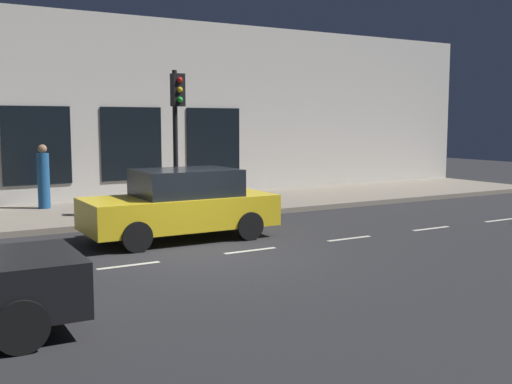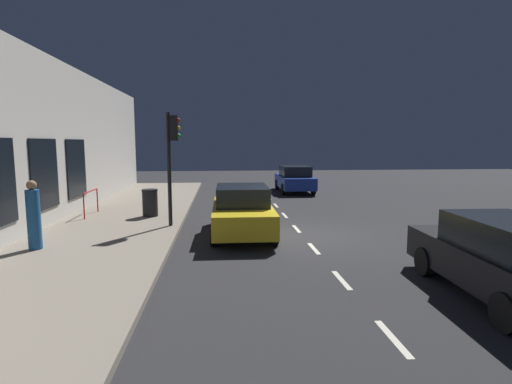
{
  "view_description": "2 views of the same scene",
  "coord_description": "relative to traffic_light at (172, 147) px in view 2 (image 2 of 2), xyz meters",
  "views": [
    {
      "loc": [
        -10.85,
        5.28,
        2.65
      ],
      "look_at": [
        1.51,
        -2.03,
        1.01
      ],
      "focal_mm": 43.5,
      "sensor_mm": 36.0,
      "label": 1
    },
    {
      "loc": [
        2.59,
        12.34,
        2.97
      ],
      "look_at": [
        1.28,
        -2.47,
        1.12
      ],
      "focal_mm": 27.86,
      "sensor_mm": 36.0,
      "label": 2
    }
  ],
  "objects": [
    {
      "name": "building_facade",
      "position": [
        4.58,
        1.23,
        0.16
      ],
      "size": [
        0.65,
        32.0,
        6.01
      ],
      "color": "beige",
      "rests_on": "ground"
    },
    {
      "name": "trash_bin",
      "position": [
        1.12,
        -1.85,
        -2.16
      ],
      "size": [
        0.61,
        0.61,
        1.05
      ],
      "color": "black",
      "rests_on": "sidewalk"
    },
    {
      "name": "traffic_light",
      "position": [
        0.0,
        0.0,
        0.0
      ],
      "size": [
        0.47,
        0.32,
        3.83
      ],
      "color": "black",
      "rests_on": "sidewalk"
    },
    {
      "name": "parked_car_2",
      "position": [
        -6.06,
        -10.09,
        -2.04
      ],
      "size": [
        1.97,
        4.3,
        1.58
      ],
      "rotation": [
        0.0,
        0.0,
        3.14
      ],
      "color": "#1E389E",
      "rests_on": "ground"
    },
    {
      "name": "sidewalk",
      "position": [
        2.03,
        1.23,
        -2.76
      ],
      "size": [
        4.5,
        32.0,
        0.15
      ],
      "color": "gray",
      "rests_on": "ground"
    },
    {
      "name": "pedestrian_0",
      "position": [
        3.34,
        2.74,
        -1.81
      ],
      "size": [
        0.48,
        0.48,
        1.84
      ],
      "rotation": [
        0.0,
        0.0,
        3.79
      ],
      "color": "#1E5189",
      "rests_on": "sidewalk"
    },
    {
      "name": "lane_centre_line",
      "position": [
        -4.22,
        0.23,
        -2.83
      ],
      "size": [
        0.12,
        27.2,
        0.01
      ],
      "color": "beige",
      "rests_on": "ground"
    },
    {
      "name": "ground_plane",
      "position": [
        -4.22,
        1.23,
        -2.83
      ],
      "size": [
        60.0,
        60.0,
        0.0
      ],
      "primitive_type": "plane",
      "color": "#28282B"
    },
    {
      "name": "red_railing",
      "position": [
        3.45,
        -2.27,
        -1.99
      ],
      "size": [
        0.05,
        1.68,
        0.97
      ],
      "color": "red",
      "rests_on": "sidewalk"
    },
    {
      "name": "parked_car_0",
      "position": [
        -6.93,
        6.71,
        -2.04
      ],
      "size": [
        1.93,
        4.42,
        1.58
      ],
      "rotation": [
        0.0,
        0.0,
        3.11
      ],
      "color": "black",
      "rests_on": "ground"
    },
    {
      "name": "parked_car_1",
      "position": [
        -2.29,
        0.92,
        -2.04
      ],
      "size": [
        2.0,
        4.26,
        1.58
      ],
      "rotation": [
        0.0,
        0.0,
        -0.01
      ],
      "color": "gold",
      "rests_on": "ground"
    }
  ]
}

